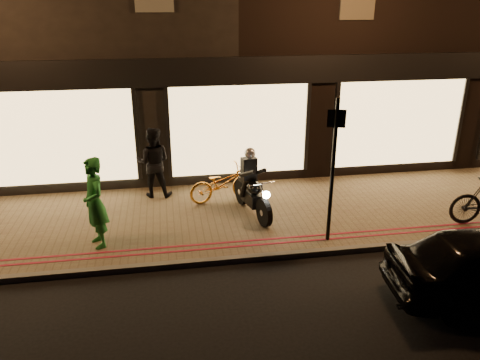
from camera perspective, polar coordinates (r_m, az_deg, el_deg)
name	(u,v)px	position (r m, az deg, el deg)	size (l,w,h in m)	color
ground	(271,260)	(9.44, 3.79, -9.76)	(90.00, 90.00, 0.00)	black
sidewalk	(252,215)	(11.13, 1.50, -4.26)	(50.00, 4.00, 0.12)	brown
kerb_stone	(270,257)	(9.45, 3.73, -9.30)	(50.00, 0.14, 0.12)	#59544C
red_kerb_lines	(265,242)	(9.84, 3.09, -7.53)	(50.00, 0.26, 0.01)	maroon
building_row	(215,17)	(16.97, -3.01, 19.20)	(48.00, 10.11, 8.50)	black
motorcycle	(252,189)	(10.82, 1.45, -1.13)	(0.71, 1.92, 1.59)	black
sign_post	(333,164)	(9.43, 11.29, 1.90)	(0.34, 0.15, 3.00)	black
bicycle_gold	(222,183)	(11.62, -2.19, -0.40)	(0.60, 1.71, 0.90)	orange
person_green	(95,203)	(9.75, -17.27, -2.68)	(0.68, 0.45, 1.88)	#1E732A
person_dark	(153,162)	(11.93, -10.52, 2.12)	(0.87, 0.68, 1.79)	black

